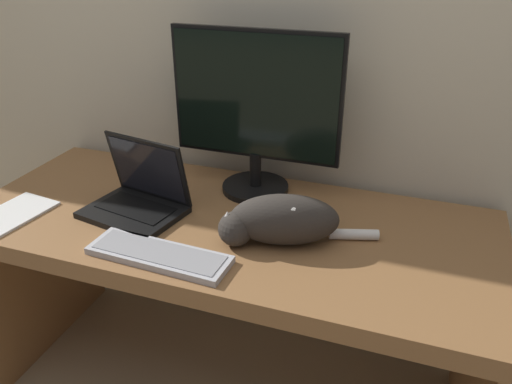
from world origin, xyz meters
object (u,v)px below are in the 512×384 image
(cat, at_px, (280,220))
(laptop, at_px, (138,198))
(external_keyboard, at_px, (159,255))
(monitor, at_px, (256,111))

(cat, bearing_deg, laptop, 160.26)
(external_keyboard, xyz_separation_m, cat, (0.29, 0.19, 0.07))
(external_keyboard, bearing_deg, monitor, 79.60)
(external_keyboard, relative_size, cat, 0.93)
(monitor, xyz_separation_m, external_keyboard, (-0.11, -0.49, -0.28))
(cat, bearing_deg, external_keyboard, -163.78)
(laptop, bearing_deg, external_keyboard, -37.51)
(external_keyboard, height_order, cat, cat)
(monitor, bearing_deg, laptop, -138.05)
(monitor, distance_m, cat, 0.41)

